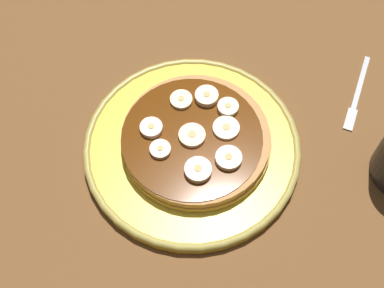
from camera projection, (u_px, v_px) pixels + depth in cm
name	position (u px, v px, depth cm)	size (l,w,h in cm)	color
ground_plane	(192.00, 156.00, 71.02)	(140.00, 140.00, 3.00)	brown
plate	(192.00, 147.00, 68.92)	(27.99, 27.99, 1.68)	yellow
pancake_stack	(196.00, 140.00, 67.57)	(19.14, 19.14, 2.30)	#BB8A3D
banana_slice_0	(192.00, 139.00, 66.03)	(3.37, 3.37, 0.81)	#FDE2B2
banana_slice_1	(162.00, 152.00, 65.17)	(2.62, 2.62, 0.82)	#FDE2C2
banana_slice_2	(151.00, 128.00, 66.75)	(2.87, 2.87, 0.94)	#FBE3C5
banana_slice_3	(198.00, 170.00, 63.82)	(3.33, 3.33, 1.08)	#FCE5C1
banana_slice_4	(226.00, 128.00, 66.88)	(3.39, 3.39, 0.69)	#FCE9C5
banana_slice_5	(229.00, 158.00, 64.64)	(3.27, 3.27, 0.99)	#F8E3C6
banana_slice_6	(181.00, 100.00, 68.92)	(2.90, 2.90, 0.73)	#FAE5B6
banana_slice_7	(207.00, 96.00, 68.98)	(3.06, 3.06, 1.07)	#FBE2BD
banana_slice_8	(228.00, 107.00, 68.24)	(2.73, 2.73, 0.94)	#F7E3BC
fork	(357.00, 96.00, 73.56)	(10.29, 9.45, 0.50)	silver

